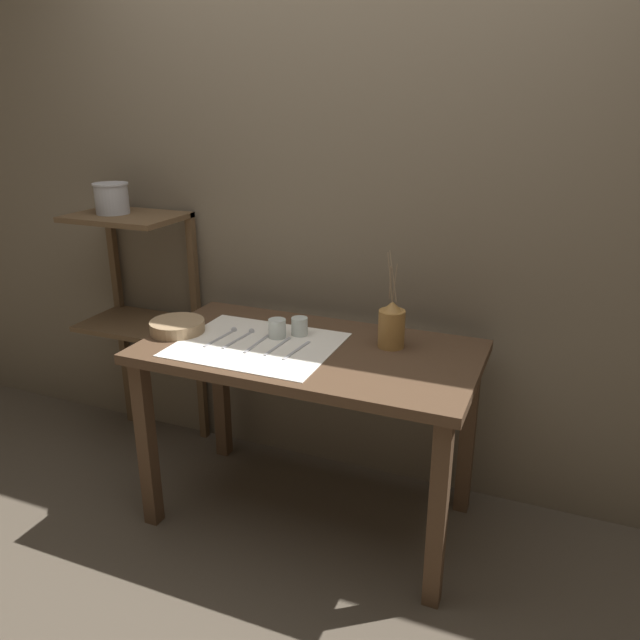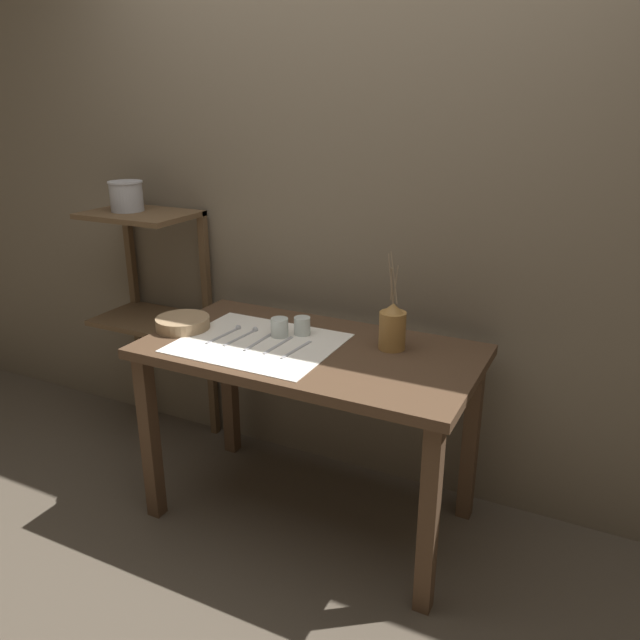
# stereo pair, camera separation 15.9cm
# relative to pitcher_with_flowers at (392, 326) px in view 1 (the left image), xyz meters

# --- Properties ---
(ground_plane) EXTENTS (12.00, 12.00, 0.00)m
(ground_plane) POSITION_rel_pitcher_with_flowers_xyz_m (-0.29, -0.13, -0.87)
(ground_plane) COLOR brown
(stone_wall_back) EXTENTS (7.00, 0.06, 2.40)m
(stone_wall_back) POSITION_rel_pitcher_with_flowers_xyz_m (-0.29, 0.33, 0.33)
(stone_wall_back) COLOR #6B5E4C
(stone_wall_back) RESTS_ON ground_plane
(wooden_table) EXTENTS (1.31, 0.70, 0.78)m
(wooden_table) POSITION_rel_pitcher_with_flowers_xyz_m (-0.29, -0.13, -0.19)
(wooden_table) COLOR #4C3523
(wooden_table) RESTS_ON ground_plane
(wooden_shelf_unit) EXTENTS (0.51, 0.36, 1.19)m
(wooden_shelf_unit) POSITION_rel_pitcher_with_flowers_xyz_m (-1.31, 0.14, -0.03)
(wooden_shelf_unit) COLOR brown
(wooden_shelf_unit) RESTS_ON ground_plane
(linen_cloth) EXTENTS (0.62, 0.51, 0.00)m
(linen_cloth) POSITION_rel_pitcher_with_flowers_xyz_m (-0.49, -0.18, -0.09)
(linen_cloth) COLOR white
(linen_cloth) RESTS_ON wooden_table
(pitcher_with_flowers) EXTENTS (0.10, 0.10, 0.38)m
(pitcher_with_flowers) POSITION_rel_pitcher_with_flowers_xyz_m (0.00, 0.00, 0.00)
(pitcher_with_flowers) COLOR olive
(pitcher_with_flowers) RESTS_ON wooden_table
(wooden_bowl) EXTENTS (0.23, 0.23, 0.05)m
(wooden_bowl) POSITION_rel_pitcher_with_flowers_xyz_m (-0.86, -0.19, -0.06)
(wooden_bowl) COLOR #9E7F5B
(wooden_bowl) RESTS_ON wooden_table
(glass_tumbler_near) EXTENTS (0.07, 0.07, 0.08)m
(glass_tumbler_near) POSITION_rel_pitcher_with_flowers_xyz_m (-0.45, -0.09, -0.05)
(glass_tumbler_near) COLOR silver
(glass_tumbler_near) RESTS_ON wooden_table
(glass_tumbler_far) EXTENTS (0.07, 0.07, 0.07)m
(glass_tumbler_far) POSITION_rel_pitcher_with_flowers_xyz_m (-0.38, -0.02, -0.05)
(glass_tumbler_far) COLOR silver
(glass_tumbler_far) RESTS_ON wooden_table
(spoon_inner) EXTENTS (0.04, 0.21, 0.02)m
(spoon_inner) POSITION_rel_pitcher_with_flowers_xyz_m (-0.66, -0.13, -0.08)
(spoon_inner) COLOR #A8A8AD
(spoon_inner) RESTS_ON wooden_table
(spoon_outer) EXTENTS (0.04, 0.21, 0.02)m
(spoon_outer) POSITION_rel_pitcher_with_flowers_xyz_m (-0.58, -0.12, -0.08)
(spoon_outer) COLOR #A8A8AD
(spoon_outer) RESTS_ON wooden_table
(fork_outer) EXTENTS (0.01, 0.20, 0.00)m
(fork_outer) POSITION_rel_pitcher_with_flowers_xyz_m (-0.49, -0.18, -0.08)
(fork_outer) COLOR #A8A8AD
(fork_outer) RESTS_ON wooden_table
(fork_inner) EXTENTS (0.02, 0.20, 0.00)m
(fork_inner) POSITION_rel_pitcher_with_flowers_xyz_m (-0.41, -0.18, -0.08)
(fork_inner) COLOR #A8A8AD
(fork_inner) RESTS_ON wooden_table
(knife_center) EXTENTS (0.03, 0.20, 0.00)m
(knife_center) POSITION_rel_pitcher_with_flowers_xyz_m (-0.32, -0.19, -0.08)
(knife_center) COLOR #A8A8AD
(knife_center) RESTS_ON wooden_table
(metal_pot_large) EXTENTS (0.16, 0.16, 0.14)m
(metal_pot_large) POSITION_rel_pitcher_with_flowers_xyz_m (-1.38, 0.10, 0.40)
(metal_pot_large) COLOR #A8A8AD
(metal_pot_large) RESTS_ON wooden_shelf_unit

